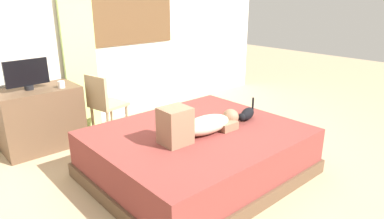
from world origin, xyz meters
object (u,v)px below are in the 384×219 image
desk (41,118)px  bed (198,153)px  person_lying (199,124)px  cat (247,114)px  cup (61,84)px  tv_monitor (27,74)px  chair_by_desk (104,102)px

desk → bed: bearing=-61.3°
person_lying → cat: size_ratio=2.70×
bed → person_lying: person_lying is taller
person_lying → cup: person_lying is taller
bed → tv_monitor: size_ratio=4.24×
bed → chair_by_desk: (-0.28, 1.42, 0.27)m
cat → desk: desk is taller
tv_monitor → desk: bearing=0.0°
tv_monitor → chair_by_desk: (0.75, -0.33, -0.41)m
bed → cup: (-0.72, 1.59, 0.54)m
desk → person_lying: bearing=-64.4°
desk → tv_monitor: (-0.07, -0.00, 0.55)m
cat → cup: size_ratio=4.33×
desk → chair_by_desk: chair_by_desk is taller
person_lying → cat: 0.67m
cat → tv_monitor: tv_monitor is taller
chair_by_desk → bed: bearing=-78.8°
tv_monitor → person_lying: bearing=-62.5°
bed → person_lying: size_ratio=2.17×
cat → chair_by_desk: chair_by_desk is taller
cat → tv_monitor: 2.51m
bed → chair_by_desk: size_ratio=2.37×
chair_by_desk → cup: bearing=159.2°
cat → chair_by_desk: 1.78m
bed → chair_by_desk: 1.47m
tv_monitor → chair_by_desk: tv_monitor is taller
tv_monitor → chair_by_desk: 0.92m
cup → chair_by_desk: 0.54m
bed → cat: (0.60, -0.13, 0.31)m
person_lying → chair_by_desk: 1.53m
person_lying → cup: (-0.64, 1.68, 0.18)m
person_lying → tv_monitor: bearing=117.5°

